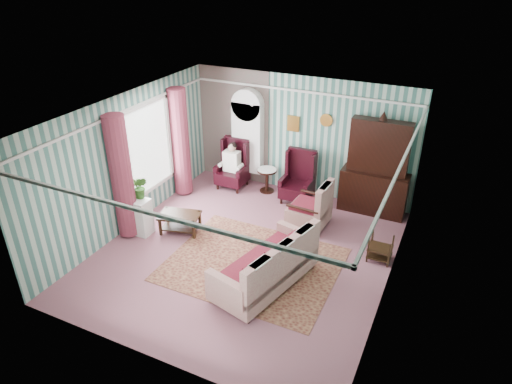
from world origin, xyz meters
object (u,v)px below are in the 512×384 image
at_px(seated_woman, 232,166).
at_px(coffee_table, 180,223).
at_px(round_side_table, 267,181).
at_px(sofa, 265,260).
at_px(nest_table, 380,248).
at_px(dresser_hutch, 377,165).
at_px(wingback_right, 297,178).
at_px(plant_stand, 138,216).
at_px(floral_armchair, 309,207).
at_px(wingback_left, 232,165).
at_px(bookcase, 248,143).

xyz_separation_m(seated_woman, coffee_table, (-0.02, -2.35, -0.38)).
bearing_deg(round_side_table, coffee_table, -110.15).
bearing_deg(sofa, round_side_table, 37.54).
bearing_deg(nest_table, dresser_hutch, 107.39).
bearing_deg(nest_table, seated_woman, 159.15).
xyz_separation_m(wingback_right, round_side_table, (-0.85, 0.15, -0.33)).
distance_m(plant_stand, sofa, 3.18).
relative_size(round_side_table, sofa, 0.28).
bearing_deg(coffee_table, seated_woman, 89.53).
bearing_deg(wingback_right, floral_armchair, -56.13).
xyz_separation_m(round_side_table, floral_armchair, (1.49, -1.10, 0.16)).
height_order(wingback_left, sofa, wingback_left).
relative_size(round_side_table, nest_table, 1.11).
bearing_deg(seated_woman, coffee_table, -90.47).
xyz_separation_m(plant_stand, sofa, (3.15, -0.44, 0.13)).
distance_m(dresser_hutch, sofa, 3.71).
height_order(seated_woman, coffee_table, seated_woman).
bearing_deg(round_side_table, seated_woman, -170.54).
relative_size(bookcase, round_side_table, 3.73).
bearing_deg(dresser_hutch, floral_armchair, -132.36).
relative_size(wingback_right, coffee_table, 1.48).
distance_m(round_side_table, floral_armchair, 1.86).
distance_m(plant_stand, floral_armchair, 3.66).
xyz_separation_m(bookcase, seated_woman, (-0.25, -0.39, -0.53)).
bearing_deg(wingback_left, bookcase, 57.34).
bearing_deg(sofa, wingback_right, 24.73).
bearing_deg(round_side_table, sofa, -66.57).
bearing_deg(bookcase, dresser_hutch, -2.11).
distance_m(bookcase, sofa, 4.19).
relative_size(seated_woman, plant_stand, 1.47).
height_order(seated_woman, round_side_table, seated_woman).
relative_size(round_side_table, floral_armchair, 0.65).
xyz_separation_m(bookcase, wingback_left, (-0.25, -0.39, -0.50)).
distance_m(bookcase, floral_armchair, 2.61).
bearing_deg(plant_stand, wingback_left, 73.78).
distance_m(bookcase, wingback_left, 0.68).
xyz_separation_m(wingback_left, wingback_right, (1.75, 0.00, 0.00)).
xyz_separation_m(sofa, floral_armchair, (0.04, 2.24, -0.07)).
bearing_deg(plant_stand, wingback_right, 47.16).
height_order(wingback_right, coffee_table, wingback_right).
xyz_separation_m(seated_woman, nest_table, (4.07, -1.55, -0.32)).
distance_m(round_side_table, nest_table, 3.60).
xyz_separation_m(nest_table, plant_stand, (-4.87, -1.20, 0.13)).
xyz_separation_m(round_side_table, plant_stand, (-1.70, -2.90, 0.10)).
bearing_deg(floral_armchair, bookcase, 61.09).
bearing_deg(bookcase, nest_table, -26.92).
height_order(bookcase, seated_woman, bookcase).
height_order(bookcase, plant_stand, bookcase).
distance_m(round_side_table, coffee_table, 2.67).
bearing_deg(bookcase, round_side_table, -20.27).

